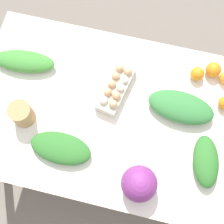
% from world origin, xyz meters
% --- Properties ---
extents(ground_plane, '(8.00, 8.00, 0.00)m').
position_xyz_m(ground_plane, '(0.00, 0.00, 0.00)').
color(ground_plane, '#70665B').
extents(dining_table, '(1.49, 0.94, 0.73)m').
position_xyz_m(dining_table, '(0.00, 0.00, 0.64)').
color(dining_table, silver).
rests_on(dining_table, ground_plane).
extents(cabbage_purple, '(0.17, 0.17, 0.17)m').
position_xyz_m(cabbage_purple, '(0.21, -0.33, 0.81)').
color(cabbage_purple, '#7A2D75').
rests_on(cabbage_purple, dining_table).
extents(egg_carton, '(0.16, 0.31, 0.09)m').
position_xyz_m(egg_carton, '(-0.01, 0.13, 0.77)').
color(egg_carton, beige).
rests_on(egg_carton, dining_table).
extents(paper_bag, '(0.11, 0.11, 0.13)m').
position_xyz_m(paper_bag, '(-0.44, -0.13, 0.79)').
color(paper_bag, '#A87F51').
rests_on(paper_bag, dining_table).
extents(greens_bunch_beet_tops, '(0.35, 0.19, 0.09)m').
position_xyz_m(greens_bunch_beet_tops, '(0.34, 0.10, 0.77)').
color(greens_bunch_beet_tops, '#337538').
rests_on(greens_bunch_beet_tops, dining_table).
extents(greens_bunch_scallion, '(0.31, 0.17, 0.07)m').
position_xyz_m(greens_bunch_scallion, '(-0.20, -0.25, 0.76)').
color(greens_bunch_scallion, '#2D6B28').
rests_on(greens_bunch_scallion, dining_table).
extents(greens_bunch_dandelion, '(0.17, 0.28, 0.09)m').
position_xyz_m(greens_bunch_dandelion, '(0.51, -0.15, 0.77)').
color(greens_bunch_dandelion, '#2D6B28').
rests_on(greens_bunch_dandelion, dining_table).
extents(greens_bunch_chard, '(0.35, 0.16, 0.08)m').
position_xyz_m(greens_bunch_chard, '(-0.53, 0.16, 0.76)').
color(greens_bunch_chard, '#3D8433').
rests_on(greens_bunch_chard, dining_table).
extents(orange_2, '(0.08, 0.08, 0.08)m').
position_xyz_m(orange_2, '(0.48, 0.35, 0.77)').
color(orange_2, orange).
rests_on(orange_2, dining_table).
extents(orange_6, '(0.07, 0.07, 0.07)m').
position_xyz_m(orange_6, '(0.40, 0.31, 0.76)').
color(orange_6, orange).
rests_on(orange_6, dining_table).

